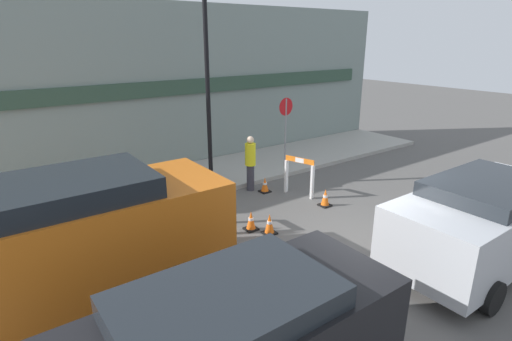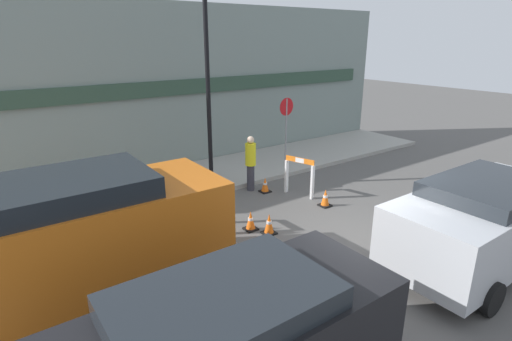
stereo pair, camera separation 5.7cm
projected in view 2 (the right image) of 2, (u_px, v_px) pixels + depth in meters
name	position (u px, v px, depth m)	size (l,w,h in m)	color
ground_plane	(355.00, 249.00, 8.72)	(60.00, 60.00, 0.00)	#565451
sidewalk_slab	(216.00, 174.00, 13.32)	(18.00, 3.01, 0.14)	#9E9B93
storefront_facade	(190.00, 88.00, 13.69)	(18.00, 0.22, 5.50)	gray
streetlamp_post	(207.00, 61.00, 11.17)	(0.44, 0.44, 5.69)	black
stop_sign	(286.00, 121.00, 13.54)	(0.60, 0.06, 2.34)	gray
barricade_0	(224.00, 208.00, 9.49)	(0.16, 0.75, 1.01)	white
barricade_1	(299.00, 175.00, 11.49)	(0.40, 0.93, 1.14)	white
traffic_cone_0	(325.00, 198.00, 10.86)	(0.30, 0.30, 0.49)	black
traffic_cone_1	(269.00, 224.00, 9.32)	(0.30, 0.30, 0.51)	black
traffic_cone_2	(265.00, 185.00, 11.86)	(0.30, 0.30, 0.45)	black
traffic_cone_3	(251.00, 221.00, 9.52)	(0.30, 0.30, 0.48)	black
person_worker	(251.00, 161.00, 11.81)	(0.40, 0.40, 1.67)	#33333D
parked_car_1	(484.00, 218.00, 7.84)	(4.54, 2.02, 1.80)	#B7BABF
work_van	(57.00, 242.00, 6.43)	(5.58, 2.12, 2.31)	#D16619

